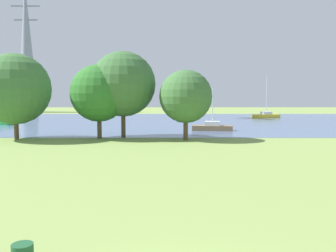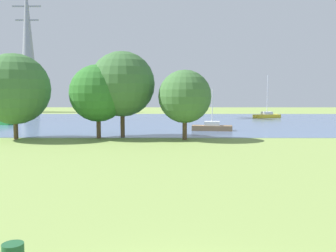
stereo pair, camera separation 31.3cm
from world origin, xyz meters
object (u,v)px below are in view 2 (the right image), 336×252
at_px(tree_east_far, 98,93).
at_px(sailboat_yellow, 267,115).
at_px(tree_mid_shore, 14,89).
at_px(tree_east_near, 122,84).
at_px(electricity_pylon, 28,46).
at_px(tree_west_far, 185,97).
at_px(sailboat_brown, 212,127).
at_px(sailboat_blue, 11,115).

bearing_deg(tree_east_far, sailboat_yellow, 49.82).
distance_m(tree_mid_shore, tree_east_far, 8.08).
height_order(sailboat_yellow, tree_east_near, tree_east_near).
xyz_separation_m(tree_mid_shore, tree_east_near, (10.35, 1.64, 0.51)).
bearing_deg(sailboat_yellow, electricity_pylon, 159.11).
xyz_separation_m(sailboat_yellow, tree_east_far, (-24.35, -28.83, 4.06)).
bearing_deg(tree_west_far, sailboat_brown, 66.87).
bearing_deg(electricity_pylon, sailboat_blue, -79.66).
bearing_deg(tree_east_near, electricity_pylon, 120.00).
distance_m(sailboat_yellow, tree_mid_shore, 44.19).
relative_size(sailboat_blue, tree_east_near, 0.72).
distance_m(sailboat_brown, tree_east_far, 14.84).
bearing_deg(sailboat_blue, sailboat_brown, -33.77).
bearing_deg(electricity_pylon, tree_mid_shore, -71.00).
xyz_separation_m(tree_west_far, electricity_pylon, (-33.36, 48.72, 10.48)).
distance_m(sailboat_yellow, tree_west_far, 34.06).
relative_size(sailboat_brown, tree_east_far, 0.69).
bearing_deg(tree_west_far, sailboat_blue, 134.17).
distance_m(tree_mid_shore, tree_west_far, 16.68).
bearing_deg(sailboat_brown, tree_west_far, -113.13).
relative_size(tree_mid_shore, tree_east_far, 1.14).
height_order(sailboat_blue, electricity_pylon, electricity_pylon).
relative_size(sailboat_blue, tree_mid_shore, 0.75).
bearing_deg(tree_west_far, sailboat_yellow, 62.36).
relative_size(sailboat_yellow, electricity_pylon, 0.26).
bearing_deg(tree_east_far, tree_west_far, -7.61).
xyz_separation_m(sailboat_brown, sailboat_yellow, (12.09, 21.54, 0.03)).
distance_m(sailboat_brown, tree_west_far, 9.94).
height_order(sailboat_yellow, electricity_pylon, electricity_pylon).
relative_size(tree_west_far, electricity_pylon, 0.23).
distance_m(tree_mid_shore, electricity_pylon, 52.19).
bearing_deg(tree_west_far, electricity_pylon, 124.40).
xyz_separation_m(sailboat_yellow, electricity_pylon, (-49.06, 18.73, 14.23)).
distance_m(tree_west_far, electricity_pylon, 59.97).
height_order(tree_mid_shore, tree_west_far, tree_mid_shore).
xyz_separation_m(sailboat_brown, tree_mid_shore, (-20.27, -8.22, 4.50)).
xyz_separation_m(sailboat_brown, sailboat_blue, (-33.74, 22.57, 0.01)).
distance_m(sailboat_blue, tree_east_near, 37.97).
distance_m(sailboat_yellow, electricity_pylon, 54.41).
bearing_deg(tree_east_far, sailboat_brown, 30.77).
distance_m(tree_east_far, tree_east_near, 2.61).
bearing_deg(tree_east_near, tree_mid_shore, -170.98).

